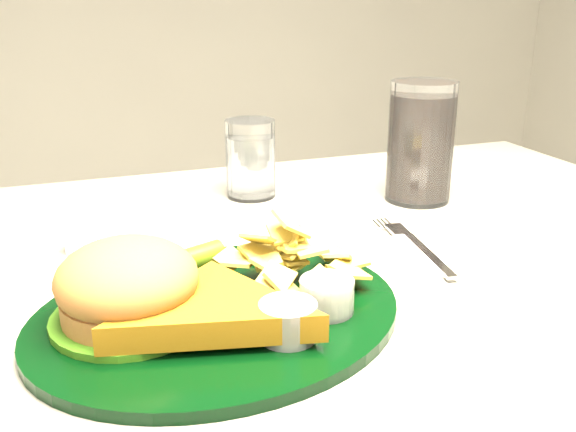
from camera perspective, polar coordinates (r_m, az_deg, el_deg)
name	(u,v)px	position (r m, az deg, el deg)	size (l,w,h in m)	color
dinner_plate	(217,281)	(0.55, -6.34, -5.75)	(0.33, 0.28, 0.07)	black
water_glass	(251,159)	(0.88, -3.35, 5.09)	(0.07, 0.07, 0.11)	white
cola_glass	(421,142)	(0.88, 11.71, 6.45)	(0.09, 0.09, 0.16)	black
fork_napkin	(424,252)	(0.71, 12.03, -3.13)	(0.12, 0.15, 0.01)	white
ramekin	(82,240)	(0.74, -17.83, -2.08)	(0.04, 0.04, 0.03)	white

